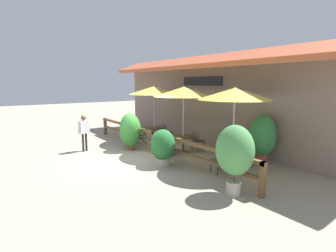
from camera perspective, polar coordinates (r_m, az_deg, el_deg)
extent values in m
plane|color=#9E937F|center=(10.42, -7.97, -6.96)|extent=(60.00, 60.00, 0.00)
cube|color=gray|center=(12.56, 9.08, 4.16)|extent=(14.00, 0.40, 3.60)
cube|color=#B25133|center=(12.17, 7.44, 13.82)|extent=(14.28, 1.48, 0.70)
cube|color=black|center=(12.61, 7.30, 9.68)|extent=(2.62, 0.04, 0.41)
cube|color=brown|center=(10.72, -3.11, -1.49)|extent=(10.40, 0.14, 0.11)
cube|color=brown|center=(10.81, -3.09, -3.68)|extent=(10.40, 0.10, 0.09)
cube|color=brown|center=(15.31, -13.50, -0.06)|extent=(0.14, 0.14, 0.95)
cube|color=brown|center=(10.81, -3.09, -3.68)|extent=(0.14, 0.14, 0.95)
cube|color=brown|center=(7.22, 19.90, -10.95)|extent=(0.14, 0.14, 0.95)
cylinder|color=#B7B2A8|center=(13.01, -3.01, 1.83)|extent=(0.06, 0.06, 2.42)
cone|color=#EAD64C|center=(12.90, -3.07, 7.77)|extent=(2.48, 2.48, 0.39)
sphere|color=#B2ADA3|center=(12.90, -3.07, 8.64)|extent=(0.07, 0.07, 0.07)
cylinder|color=#4C3826|center=(13.09, -3.00, -0.40)|extent=(0.94, 0.94, 0.05)
cylinder|color=#333333|center=(13.15, -2.98, -1.95)|extent=(0.07, 0.07, 0.67)
cylinder|color=#333333|center=(13.22, -2.97, -3.31)|extent=(0.52, 0.52, 0.03)
cube|color=#514C47|center=(12.80, -5.94, -1.97)|extent=(0.50, 0.50, 0.05)
cube|color=#514C47|center=(12.82, -5.15, -0.92)|extent=(0.40, 0.12, 0.40)
cylinder|color=#2D2D2D|center=(12.97, -6.99, -2.82)|extent=(0.04, 0.04, 0.38)
cylinder|color=#2D2D2D|center=(12.61, -6.48, -3.16)|extent=(0.04, 0.04, 0.38)
cylinder|color=#2D2D2D|center=(13.08, -5.39, -2.69)|extent=(0.04, 0.04, 0.38)
cylinder|color=#2D2D2D|center=(12.73, -4.85, -3.02)|extent=(0.04, 0.04, 0.38)
cube|color=#514C47|center=(13.49, -0.12, -1.33)|extent=(0.45, 0.45, 0.05)
cube|color=#514C47|center=(13.35, -0.81, -0.46)|extent=(0.40, 0.06, 0.40)
cylinder|color=#2D2D2D|center=(13.48, 1.00, -2.29)|extent=(0.04, 0.04, 0.38)
cylinder|color=#2D2D2D|center=(13.79, 0.14, -2.02)|extent=(0.04, 0.04, 0.38)
cylinder|color=#2D2D2D|center=(13.28, -0.38, -2.46)|extent=(0.04, 0.04, 0.38)
cylinder|color=#2D2D2D|center=(13.60, -1.22, -2.18)|extent=(0.04, 0.04, 0.38)
cylinder|color=#B7B2A8|center=(10.91, 3.35, 0.37)|extent=(0.06, 0.06, 2.42)
cone|color=#EAD64C|center=(10.78, 3.42, 7.46)|extent=(2.48, 2.48, 0.39)
sphere|color=#B2ADA3|center=(10.77, 3.43, 8.50)|extent=(0.07, 0.07, 0.07)
cylinder|color=#4C3826|center=(11.00, 3.32, -2.28)|extent=(0.94, 0.94, 0.05)
cylinder|color=#333333|center=(11.08, 3.31, -4.11)|extent=(0.07, 0.07, 0.67)
cylinder|color=#333333|center=(11.16, 3.29, -5.71)|extent=(0.52, 0.52, 0.03)
cube|color=#514C47|center=(10.58, -0.10, -4.32)|extent=(0.43, 0.43, 0.05)
cube|color=#514C47|center=(10.64, 0.71, -3.00)|extent=(0.40, 0.05, 0.40)
cylinder|color=#2D2D2D|center=(10.67, -1.54, -5.41)|extent=(0.04, 0.04, 0.38)
cylinder|color=#2D2D2D|center=(10.37, -0.29, -5.84)|extent=(0.04, 0.04, 0.38)
cylinder|color=#2D2D2D|center=(10.89, 0.09, -5.10)|extent=(0.04, 0.04, 0.38)
cylinder|color=#2D2D2D|center=(10.60, 1.35, -5.51)|extent=(0.04, 0.04, 0.38)
cube|color=#514C47|center=(11.54, 6.59, -3.23)|extent=(0.44, 0.44, 0.05)
cube|color=#514C47|center=(11.36, 5.93, -2.25)|extent=(0.40, 0.05, 0.40)
cylinder|color=#2D2D2D|center=(11.59, 7.91, -4.30)|extent=(0.04, 0.04, 0.38)
cylinder|color=#2D2D2D|center=(11.85, 6.59, -3.97)|extent=(0.04, 0.04, 0.38)
cylinder|color=#2D2D2D|center=(11.33, 6.56, -4.59)|extent=(0.04, 0.04, 0.38)
cylinder|color=#2D2D2D|center=(11.59, 5.24, -4.25)|extent=(0.04, 0.04, 0.38)
cylinder|color=#B7B2A8|center=(9.16, 14.02, -1.63)|extent=(0.06, 0.06, 2.42)
cone|color=#EAD64C|center=(9.01, 14.36, 6.82)|extent=(2.48, 2.48, 0.39)
sphere|color=#B2ADA3|center=(9.00, 14.41, 8.06)|extent=(0.07, 0.07, 0.07)
cylinder|color=#4C3826|center=(9.27, 13.89, -4.75)|extent=(0.94, 0.94, 0.05)
cylinder|color=#333333|center=(9.36, 13.81, -6.89)|extent=(0.07, 0.07, 0.67)
cylinder|color=#333333|center=(9.45, 13.73, -8.76)|extent=(0.52, 0.52, 0.03)
cube|color=#514C47|center=(8.76, 11.06, -7.41)|extent=(0.48, 0.48, 0.05)
cube|color=#514C47|center=(8.82, 12.09, -5.82)|extent=(0.40, 0.10, 0.40)
cylinder|color=#2D2D2D|center=(8.86, 9.28, -8.63)|extent=(0.04, 0.04, 0.38)
cylinder|color=#2D2D2D|center=(8.58, 10.77, -9.30)|extent=(0.04, 0.04, 0.38)
cylinder|color=#2D2D2D|center=(9.08, 11.25, -8.25)|extent=(0.04, 0.04, 0.38)
cylinder|color=#2D2D2D|center=(8.80, 12.77, -8.88)|extent=(0.04, 0.04, 0.38)
cube|color=#514C47|center=(9.86, 16.83, -5.74)|extent=(0.48, 0.48, 0.05)
cube|color=#514C47|center=(9.65, 16.36, -4.68)|extent=(0.40, 0.10, 0.40)
cylinder|color=#2D2D2D|center=(10.00, 18.25, -6.90)|extent=(0.04, 0.04, 0.38)
cylinder|color=#2D2D2D|center=(10.17, 16.33, -6.54)|extent=(0.04, 0.04, 0.38)
cylinder|color=#2D2D2D|center=(9.68, 17.23, -7.40)|extent=(0.04, 0.04, 0.38)
cylinder|color=#2D2D2D|center=(9.85, 15.26, -7.01)|extent=(0.04, 0.04, 0.38)
cylinder|color=#9E4C33|center=(11.69, -8.14, -4.55)|extent=(0.29, 0.29, 0.24)
cylinder|color=#9E4C33|center=(11.66, -8.16, -4.07)|extent=(0.32, 0.32, 0.04)
ellipsoid|color=#3D8E38|center=(11.53, -8.23, -0.90)|extent=(1.01, 0.91, 1.49)
cylinder|color=#B7AD99|center=(9.45, -1.09, -7.70)|extent=(0.48, 0.48, 0.28)
cylinder|color=#B7AD99|center=(9.42, -1.09, -7.01)|extent=(0.52, 0.52, 0.04)
ellipsoid|color=#287033|center=(9.29, -1.10, -4.11)|extent=(0.94, 0.84, 1.10)
cylinder|color=#B7AD99|center=(7.26, 14.01, -12.98)|extent=(0.37, 0.37, 0.38)
cylinder|color=#B7AD99|center=(7.20, 14.06, -11.74)|extent=(0.40, 0.40, 0.04)
cylinder|color=brown|center=(7.12, 14.13, -10.11)|extent=(0.07, 0.07, 0.39)
ellipsoid|color=#4C934C|center=(6.94, 14.34, -5.14)|extent=(1.03, 0.92, 1.31)
cylinder|color=#9E4C33|center=(10.22, 19.63, -6.62)|extent=(0.42, 0.42, 0.39)
cylinder|color=#9E4C33|center=(10.18, 19.68, -5.68)|extent=(0.45, 0.45, 0.04)
ellipsoid|color=#338442|center=(10.03, 19.90, -1.93)|extent=(0.97, 0.88, 1.55)
cylinder|color=black|center=(11.87, -17.38, -3.33)|extent=(0.09, 0.09, 0.78)
cylinder|color=black|center=(11.79, -18.00, -3.45)|extent=(0.09, 0.09, 0.78)
cube|color=silver|center=(11.71, -17.85, -0.18)|extent=(0.30, 0.46, 0.56)
cylinder|color=silver|center=(11.84, -16.88, -0.03)|extent=(0.07, 0.07, 0.53)
cylinder|color=silver|center=(11.58, -18.84, -0.34)|extent=(0.07, 0.07, 0.53)
sphere|color=brown|center=(11.65, -17.94, 1.73)|extent=(0.21, 0.21, 0.21)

